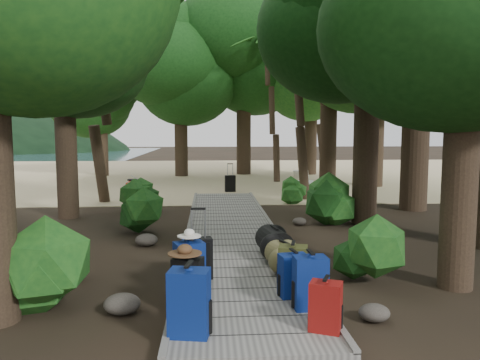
{
  "coord_description": "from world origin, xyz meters",
  "views": [
    {
      "loc": [
        -0.49,
        -9.33,
        2.31
      ],
      "look_at": [
        0.34,
        3.15,
        1.0
      ],
      "focal_mm": 35.0,
      "sensor_mm": 36.0,
      "label": 1
    }
  ],
  "objects_px": {
    "backpack_right_b": "(310,280)",
    "sun_lounger": "(305,179)",
    "duffel_right_khaki": "(284,256)",
    "duffel_right_black": "(274,242)",
    "backpack_right_c": "(293,273)",
    "backpack_right_a": "(326,304)",
    "suitcase_on_boardwalk": "(199,258)",
    "backpack_left_b": "(188,279)",
    "backpack_right_d": "(293,263)",
    "backpack_left_d": "(195,253)",
    "backpack_left_a": "(189,299)",
    "kayak": "(132,181)",
    "backpack_left_c": "(189,263)",
    "lone_suitcase_on_sand": "(230,184)"
  },
  "relations": [
    {
      "from": "backpack_right_b",
      "to": "sun_lounger",
      "type": "relative_size",
      "value": 0.37
    },
    {
      "from": "duffel_right_khaki",
      "to": "duffel_right_black",
      "type": "bearing_deg",
      "value": 74.73
    },
    {
      "from": "backpack_right_c",
      "to": "backpack_right_a",
      "type": "bearing_deg",
      "value": -91.95
    },
    {
      "from": "backpack_right_c",
      "to": "suitcase_on_boardwalk",
      "type": "bearing_deg",
      "value": 136.37
    },
    {
      "from": "backpack_left_b",
      "to": "backpack_right_d",
      "type": "distance_m",
      "value": 1.62
    },
    {
      "from": "backpack_left_d",
      "to": "suitcase_on_boardwalk",
      "type": "xyz_separation_m",
      "value": [
        0.07,
        -0.42,
        0.02
      ]
    },
    {
      "from": "backpack_left_a",
      "to": "kayak",
      "type": "xyz_separation_m",
      "value": [
        -3.05,
        15.21,
        -0.34
      ]
    },
    {
      "from": "backpack_left_c",
      "to": "backpack_left_a",
      "type": "bearing_deg",
      "value": -106.42
    },
    {
      "from": "backpack_right_a",
      "to": "sun_lounger",
      "type": "bearing_deg",
      "value": 102.95
    },
    {
      "from": "backpack_left_b",
      "to": "backpack_right_d",
      "type": "relative_size",
      "value": 1.08
    },
    {
      "from": "backpack_left_d",
      "to": "backpack_left_b",
      "type": "bearing_deg",
      "value": -85.67
    },
    {
      "from": "duffel_right_black",
      "to": "lone_suitcase_on_sand",
      "type": "bearing_deg",
      "value": 82.34
    },
    {
      "from": "backpack_right_a",
      "to": "backpack_right_d",
      "type": "xyz_separation_m",
      "value": [
        -0.08,
        1.59,
        0.01
      ]
    },
    {
      "from": "sun_lounger",
      "to": "backpack_left_b",
      "type": "bearing_deg",
      "value": -90.76
    },
    {
      "from": "backpack_left_d",
      "to": "duffel_right_khaki",
      "type": "xyz_separation_m",
      "value": [
        1.43,
        0.01,
        -0.08
      ]
    },
    {
      "from": "backpack_left_a",
      "to": "lone_suitcase_on_sand",
      "type": "bearing_deg",
      "value": 95.26
    },
    {
      "from": "duffel_right_black",
      "to": "backpack_right_b",
      "type": "bearing_deg",
      "value": -97.43
    },
    {
      "from": "lone_suitcase_on_sand",
      "to": "backpack_right_c",
      "type": "bearing_deg",
      "value": -92.77
    },
    {
      "from": "backpack_left_d",
      "to": "backpack_right_b",
      "type": "bearing_deg",
      "value": -42.99
    },
    {
      "from": "duffel_right_khaki",
      "to": "sun_lounger",
      "type": "bearing_deg",
      "value": 57.81
    },
    {
      "from": "backpack_right_b",
      "to": "backpack_right_a",
      "type": "bearing_deg",
      "value": -90.25
    },
    {
      "from": "duffel_right_black",
      "to": "kayak",
      "type": "height_order",
      "value": "duffel_right_black"
    },
    {
      "from": "duffel_right_black",
      "to": "lone_suitcase_on_sand",
      "type": "distance_m",
      "value": 9.56
    },
    {
      "from": "suitcase_on_boardwalk",
      "to": "kayak",
      "type": "relative_size",
      "value": 0.19
    },
    {
      "from": "backpack_left_c",
      "to": "backpack_right_a",
      "type": "bearing_deg",
      "value": -62.33
    },
    {
      "from": "backpack_left_b",
      "to": "lone_suitcase_on_sand",
      "type": "xyz_separation_m",
      "value": [
        1.07,
        11.82,
        -0.13
      ]
    },
    {
      "from": "backpack_right_c",
      "to": "backpack_right_d",
      "type": "xyz_separation_m",
      "value": [
        0.08,
        0.49,
        -0.01
      ]
    },
    {
      "from": "backpack_left_a",
      "to": "duffel_right_khaki",
      "type": "bearing_deg",
      "value": 69.09
    },
    {
      "from": "backpack_right_c",
      "to": "duffel_right_black",
      "type": "relative_size",
      "value": 0.82
    },
    {
      "from": "backpack_left_a",
      "to": "backpack_right_d",
      "type": "xyz_separation_m",
      "value": [
        1.41,
        1.6,
        -0.09
      ]
    },
    {
      "from": "backpack_right_c",
      "to": "lone_suitcase_on_sand",
      "type": "relative_size",
      "value": 1.02
    },
    {
      "from": "sun_lounger",
      "to": "backpack_right_a",
      "type": "bearing_deg",
      "value": -83.79
    },
    {
      "from": "duffel_right_khaki",
      "to": "lone_suitcase_on_sand",
      "type": "bearing_deg",
      "value": 73.19
    },
    {
      "from": "backpack_left_c",
      "to": "suitcase_on_boardwalk",
      "type": "xyz_separation_m",
      "value": [
        0.12,
        0.46,
        -0.06
      ]
    },
    {
      "from": "backpack_right_d",
      "to": "lone_suitcase_on_sand",
      "type": "height_order",
      "value": "backpack_right_d"
    },
    {
      "from": "backpack_left_d",
      "to": "sun_lounger",
      "type": "distance_m",
      "value": 12.48
    },
    {
      "from": "backpack_right_a",
      "to": "backpack_right_c",
      "type": "height_order",
      "value": "backpack_right_c"
    },
    {
      "from": "backpack_left_b",
      "to": "backpack_right_a",
      "type": "xyz_separation_m",
      "value": [
        1.54,
        -0.89,
        -0.03
      ]
    },
    {
      "from": "suitcase_on_boardwalk",
      "to": "backpack_left_a",
      "type": "bearing_deg",
      "value": -102.16
    },
    {
      "from": "backpack_right_d",
      "to": "backpack_right_c",
      "type": "bearing_deg",
      "value": -86.06
    },
    {
      "from": "backpack_right_b",
      "to": "duffel_right_khaki",
      "type": "bearing_deg",
      "value": 88.9
    },
    {
      "from": "backpack_left_a",
      "to": "duffel_right_black",
      "type": "bearing_deg",
      "value": 76.59
    },
    {
      "from": "backpack_left_a",
      "to": "backpack_left_b",
      "type": "height_order",
      "value": "backpack_left_a"
    },
    {
      "from": "backpack_left_b",
      "to": "backpack_right_a",
      "type": "bearing_deg",
      "value": -12.98
    },
    {
      "from": "backpack_left_a",
      "to": "backpack_left_d",
      "type": "relative_size",
      "value": 1.41
    },
    {
      "from": "backpack_left_b",
      "to": "backpack_right_c",
      "type": "relative_size",
      "value": 1.06
    },
    {
      "from": "duffel_right_khaki",
      "to": "backpack_left_c",
      "type": "bearing_deg",
      "value": -168.02
    },
    {
      "from": "backpack_left_b",
      "to": "backpack_left_c",
      "type": "xyz_separation_m",
      "value": [
        -0.01,
        0.58,
        0.03
      ]
    },
    {
      "from": "backpack_left_d",
      "to": "suitcase_on_boardwalk",
      "type": "relative_size",
      "value": 0.92
    },
    {
      "from": "backpack_left_a",
      "to": "lone_suitcase_on_sand",
      "type": "height_order",
      "value": "backpack_left_a"
    }
  ]
}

